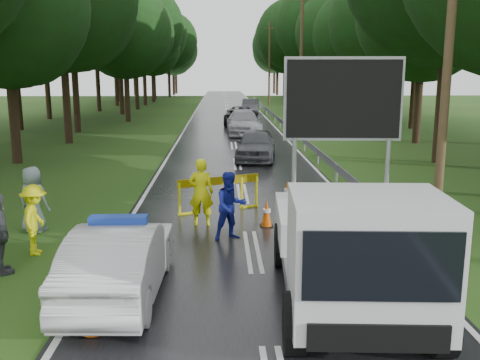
{
  "coord_description": "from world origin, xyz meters",
  "views": [
    {
      "loc": [
        -0.73,
        -12.04,
        4.2
      ],
      "look_at": [
        -0.22,
        2.09,
        1.3
      ],
      "focal_mm": 40.0,
      "sensor_mm": 36.0,
      "label": 1
    }
  ],
  "objects_px": {
    "queue_car_second": "(244,123)",
    "queue_car_first": "(256,145)",
    "barrier": "(219,185)",
    "queue_car_third": "(240,116)",
    "work_truck": "(351,245)",
    "civilian": "(231,206)",
    "police_sedan": "(120,260)",
    "queue_car_fourth": "(250,107)",
    "officer": "(201,192)"
  },
  "relations": [
    {
      "from": "queue_car_second",
      "to": "queue_car_first",
      "type": "bearing_deg",
      "value": -90.12
    },
    {
      "from": "barrier",
      "to": "queue_car_third",
      "type": "height_order",
      "value": "queue_car_third"
    },
    {
      "from": "work_truck",
      "to": "queue_car_first",
      "type": "bearing_deg",
      "value": 95.76
    },
    {
      "from": "civilian",
      "to": "queue_car_first",
      "type": "height_order",
      "value": "civilian"
    },
    {
      "from": "work_truck",
      "to": "civilian",
      "type": "xyz_separation_m",
      "value": [
        -2.03,
        4.12,
        -0.33
      ]
    },
    {
      "from": "work_truck",
      "to": "queue_car_third",
      "type": "xyz_separation_m",
      "value": [
        -0.73,
        33.12,
        -0.47
      ]
    },
    {
      "from": "police_sedan",
      "to": "civilian",
      "type": "distance_m",
      "value": 4.02
    },
    {
      "from": "queue_car_second",
      "to": "police_sedan",
      "type": "bearing_deg",
      "value": -98.35
    },
    {
      "from": "work_truck",
      "to": "queue_car_fourth",
      "type": "xyz_separation_m",
      "value": [
        0.66,
        43.84,
        -0.46
      ]
    },
    {
      "from": "police_sedan",
      "to": "queue_car_second",
      "type": "distance_m",
      "value": 26.38
    },
    {
      "from": "queue_car_second",
      "to": "queue_car_third",
      "type": "height_order",
      "value": "queue_car_second"
    },
    {
      "from": "police_sedan",
      "to": "queue_car_fourth",
      "type": "distance_m",
      "value": 43.38
    },
    {
      "from": "officer",
      "to": "queue_car_first",
      "type": "xyz_separation_m",
      "value": [
        2.22,
        10.93,
        -0.2
      ]
    },
    {
      "from": "barrier",
      "to": "queue_car_fourth",
      "type": "relative_size",
      "value": 0.54
    },
    {
      "from": "officer",
      "to": "queue_car_third",
      "type": "relative_size",
      "value": 0.36
    },
    {
      "from": "officer",
      "to": "queue_car_third",
      "type": "bearing_deg",
      "value": -89.97
    },
    {
      "from": "work_truck",
      "to": "civilian",
      "type": "relative_size",
      "value": 3.27
    },
    {
      "from": "officer",
      "to": "queue_car_second",
      "type": "distance_m",
      "value": 21.61
    },
    {
      "from": "work_truck",
      "to": "queue_car_fourth",
      "type": "height_order",
      "value": "work_truck"
    },
    {
      "from": "work_truck",
      "to": "queue_car_first",
      "type": "xyz_separation_m",
      "value": [
        -0.6,
        16.3,
        -0.45
      ]
    },
    {
      "from": "civilian",
      "to": "officer",
      "type": "bearing_deg",
      "value": 101.47
    },
    {
      "from": "queue_car_third",
      "to": "queue_car_fourth",
      "type": "xyz_separation_m",
      "value": [
        1.39,
        10.71,
        0.02
      ]
    },
    {
      "from": "police_sedan",
      "to": "queue_car_second",
      "type": "relative_size",
      "value": 0.8
    },
    {
      "from": "barrier",
      "to": "officer",
      "type": "xyz_separation_m",
      "value": [
        -0.48,
        -1.49,
        0.13
      ]
    },
    {
      "from": "police_sedan",
      "to": "barrier",
      "type": "height_order",
      "value": "police_sedan"
    },
    {
      "from": "queue_car_first",
      "to": "police_sedan",
      "type": "bearing_deg",
      "value": -95.26
    },
    {
      "from": "barrier",
      "to": "queue_car_first",
      "type": "height_order",
      "value": "queue_car_first"
    },
    {
      "from": "barrier",
      "to": "queue_car_second",
      "type": "bearing_deg",
      "value": 63.41
    },
    {
      "from": "civilian",
      "to": "queue_car_third",
      "type": "bearing_deg",
      "value": 66.94
    },
    {
      "from": "barrier",
      "to": "queue_car_fourth",
      "type": "height_order",
      "value": "queue_car_fourth"
    },
    {
      "from": "queue_car_second",
      "to": "queue_car_third",
      "type": "relative_size",
      "value": 1.05
    },
    {
      "from": "queue_car_second",
      "to": "queue_car_fourth",
      "type": "relative_size",
      "value": 1.21
    },
    {
      "from": "queue_car_fourth",
      "to": "queue_car_first",
      "type": "bearing_deg",
      "value": -87.57
    },
    {
      "from": "queue_car_third",
      "to": "queue_car_fourth",
      "type": "bearing_deg",
      "value": 86.68
    },
    {
      "from": "civilian",
      "to": "queue_car_second",
      "type": "bearing_deg",
      "value": 66.24
    },
    {
      "from": "barrier",
      "to": "civilian",
      "type": "xyz_separation_m",
      "value": [
        0.3,
        -2.75,
        0.05
      ]
    },
    {
      "from": "civilian",
      "to": "queue_car_first",
      "type": "relative_size",
      "value": 0.4
    },
    {
      "from": "officer",
      "to": "queue_car_second",
      "type": "bearing_deg",
      "value": -91.21
    },
    {
      "from": "queue_car_second",
      "to": "officer",
      "type": "bearing_deg",
      "value": -96.4
    },
    {
      "from": "queue_car_third",
      "to": "police_sedan",
      "type": "bearing_deg",
      "value": -91.98
    },
    {
      "from": "police_sedan",
      "to": "barrier",
      "type": "distance_m",
      "value": 6.42
    },
    {
      "from": "work_truck",
      "to": "queue_car_second",
      "type": "relative_size",
      "value": 1.05
    },
    {
      "from": "work_truck",
      "to": "queue_car_second",
      "type": "height_order",
      "value": "work_truck"
    },
    {
      "from": "queue_car_fourth",
      "to": "queue_car_second",
      "type": "bearing_deg",
      "value": -89.66
    },
    {
      "from": "police_sedan",
      "to": "civilian",
      "type": "relative_size",
      "value": 2.5
    },
    {
      "from": "queue_car_first",
      "to": "queue_car_third",
      "type": "relative_size",
      "value": 0.84
    },
    {
      "from": "police_sedan",
      "to": "queue_car_third",
      "type": "height_order",
      "value": "police_sedan"
    },
    {
      "from": "barrier",
      "to": "queue_car_first",
      "type": "xyz_separation_m",
      "value": [
        1.74,
        9.43,
        -0.07
      ]
    },
    {
      "from": "work_truck",
      "to": "queue_car_first",
      "type": "height_order",
      "value": "work_truck"
    },
    {
      "from": "police_sedan",
      "to": "barrier",
      "type": "bearing_deg",
      "value": -104.99
    }
  ]
}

